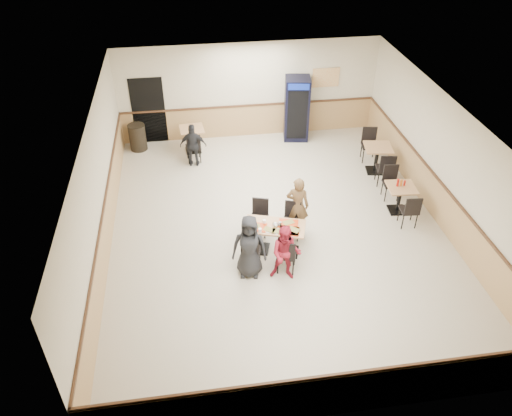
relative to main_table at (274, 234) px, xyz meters
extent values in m
plane|color=beige|center=(0.22, 0.79, -0.48)|extent=(10.00, 10.00, 0.00)
plane|color=silver|center=(0.22, 0.79, 2.52)|extent=(10.00, 10.00, 0.00)
plane|color=beige|center=(0.22, 5.79, 1.02)|extent=(8.00, 0.00, 8.00)
plane|color=beige|center=(0.22, -4.21, 1.02)|extent=(8.00, 0.00, 8.00)
plane|color=beige|center=(-3.78, 0.79, 1.02)|extent=(0.00, 10.00, 10.00)
plane|color=beige|center=(4.22, 0.79, 1.02)|extent=(0.00, 10.00, 10.00)
cube|color=tan|center=(0.22, 5.78, 0.02)|extent=(7.98, 0.03, 1.00)
cube|color=tan|center=(4.21, 0.79, 0.02)|extent=(0.03, 9.98, 1.00)
cube|color=#472B19|center=(0.22, 5.76, 0.55)|extent=(7.98, 0.04, 0.06)
cube|color=black|center=(-2.88, 5.77, 0.57)|extent=(1.00, 0.02, 2.10)
cube|color=orange|center=(2.62, 5.76, 1.32)|extent=(0.85, 0.02, 0.60)
cube|color=black|center=(-0.32, 0.10, -0.46)|extent=(0.55, 0.55, 0.04)
cylinder|color=black|center=(-0.32, 0.10, -0.12)|extent=(0.09, 0.09, 0.66)
cube|color=tan|center=(-0.32, 0.10, 0.22)|extent=(0.85, 0.85, 0.04)
cube|color=black|center=(0.32, -0.10, -0.46)|extent=(0.55, 0.55, 0.04)
cylinder|color=black|center=(0.32, -0.10, -0.12)|extent=(0.09, 0.09, 0.66)
cube|color=tan|center=(0.32, -0.10, 0.22)|extent=(0.85, 0.85, 0.04)
imported|color=black|center=(-0.66, -0.66, 0.27)|extent=(0.82, 0.62, 1.51)
imported|color=maroon|center=(0.08, -0.89, 0.19)|extent=(0.77, 0.67, 1.34)
imported|color=brown|center=(0.66, 0.66, 0.26)|extent=(0.63, 0.52, 1.50)
imported|color=black|center=(-1.63, 4.13, 0.16)|extent=(0.80, 0.42, 1.30)
cube|color=red|center=(0.31, 0.02, 0.25)|extent=(0.51, 0.44, 0.02)
cube|color=red|center=(0.28, -0.24, 0.25)|extent=(0.51, 0.44, 0.02)
cube|color=red|center=(-0.41, 0.00, 0.25)|extent=(0.51, 0.44, 0.02)
cube|color=red|center=(0.28, -0.23, 0.25)|extent=(0.51, 0.44, 0.02)
cylinder|color=silver|center=(-0.14, -0.14, 0.25)|extent=(0.22, 0.22, 0.01)
cube|color=#B19145|center=(-0.14, -0.14, 0.26)|extent=(0.30, 0.27, 0.02)
cylinder|color=silver|center=(0.03, -0.21, 0.25)|extent=(0.22, 0.22, 0.01)
cube|color=#B19145|center=(0.03, -0.21, 0.26)|extent=(0.28, 0.22, 0.02)
cylinder|color=silver|center=(-0.45, 0.02, 0.25)|extent=(0.22, 0.22, 0.01)
cube|color=#B19145|center=(-0.45, 0.02, 0.26)|extent=(0.26, 0.18, 0.02)
cylinder|color=silver|center=(0.32, 0.05, 0.25)|extent=(0.22, 0.22, 0.01)
cube|color=#B19145|center=(0.32, 0.05, 0.26)|extent=(0.29, 0.23, 0.02)
cylinder|color=silver|center=(0.39, -0.22, 0.25)|extent=(0.22, 0.22, 0.01)
cube|color=#B19145|center=(0.39, -0.22, 0.26)|extent=(0.30, 0.29, 0.02)
cylinder|color=white|center=(-0.54, -0.09, 0.29)|extent=(0.08, 0.08, 0.10)
cylinder|color=white|center=(-0.22, 0.12, 0.29)|extent=(0.08, 0.08, 0.10)
cylinder|color=white|center=(-0.48, 0.25, 0.29)|extent=(0.08, 0.08, 0.10)
cylinder|color=white|center=(-0.36, -0.17, 0.29)|extent=(0.08, 0.08, 0.10)
cylinder|color=#A9AABC|center=(0.11, -0.03, 0.30)|extent=(0.07, 0.07, 0.12)
ellipsoid|color=white|center=(0.01, -0.02, 0.29)|extent=(0.15, 0.15, 0.10)
cube|color=black|center=(3.41, 1.08, -0.46)|extent=(0.48, 0.48, 0.04)
cylinder|color=black|center=(3.41, 1.08, -0.11)|extent=(0.09, 0.09, 0.67)
cube|color=tan|center=(3.41, 1.08, 0.23)|extent=(0.74, 0.74, 0.04)
cube|color=black|center=(3.49, 3.02, -0.46)|extent=(0.55, 0.55, 0.04)
cylinder|color=black|center=(3.49, 3.02, -0.08)|extent=(0.10, 0.10, 0.72)
cube|color=tan|center=(3.49, 3.02, 0.29)|extent=(0.86, 0.86, 0.04)
cylinder|color=#AE160C|center=(3.31, 1.13, 0.35)|extent=(0.06, 0.06, 0.20)
cylinder|color=#C9651A|center=(3.40, 1.13, 0.34)|extent=(0.06, 0.06, 0.17)
cylinder|color=#AE160C|center=(3.49, 1.13, 0.32)|extent=(0.05, 0.05, 0.14)
cube|color=black|center=(-1.63, 4.99, -0.46)|extent=(0.49, 0.49, 0.04)
cylinder|color=black|center=(-1.63, 4.99, -0.10)|extent=(0.09, 0.09, 0.69)
cube|color=tan|center=(-1.63, 4.99, 0.25)|extent=(0.76, 0.76, 0.04)
cube|color=black|center=(1.66, 5.39, 0.51)|extent=(0.86, 0.84, 1.98)
cube|color=black|center=(1.60, 5.02, 0.46)|extent=(0.60, 0.12, 1.57)
cube|color=#0D2494|center=(1.60, 5.01, 1.37)|extent=(0.62, 0.12, 0.19)
cylinder|color=black|center=(-3.28, 5.34, -0.08)|extent=(0.52, 0.52, 0.81)
camera|label=1|loc=(-1.71, -8.62, 7.09)|focal=35.00mm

